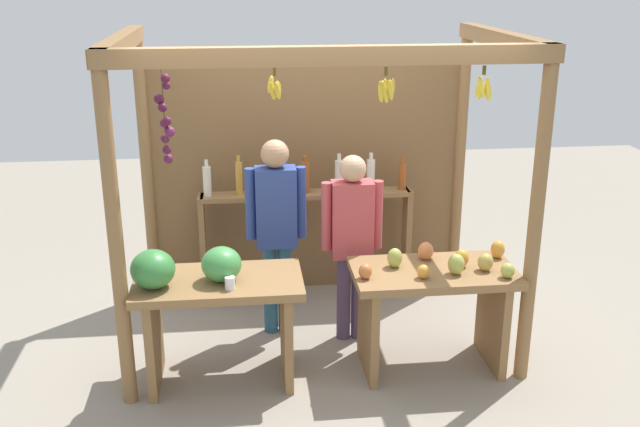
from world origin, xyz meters
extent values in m
plane|color=gray|center=(0.00, 0.00, 0.00)|extent=(12.00, 12.00, 0.00)
cylinder|color=olive|center=(-1.41, -0.89, 1.21)|extent=(0.10, 0.10, 2.42)
cylinder|color=olive|center=(1.41, -0.89, 1.21)|extent=(0.10, 0.10, 2.42)
cylinder|color=olive|center=(-1.41, 0.89, 1.21)|extent=(0.10, 0.10, 2.42)
cylinder|color=olive|center=(1.41, 0.89, 1.21)|extent=(0.10, 0.10, 2.42)
cube|color=olive|center=(0.00, -0.89, 2.36)|extent=(2.93, 0.12, 0.12)
cube|color=olive|center=(-1.41, 0.00, 2.36)|extent=(0.12, 1.88, 0.12)
cube|color=olive|center=(1.41, 0.00, 2.36)|extent=(0.12, 1.88, 0.12)
cube|color=brown|center=(0.00, 0.91, 1.09)|extent=(2.83, 0.04, 2.18)
cylinder|color=brown|center=(-0.35, -0.74, 2.25)|extent=(0.02, 0.02, 0.06)
ellipsoid|color=gold|center=(-0.33, -0.73, 2.13)|extent=(0.04, 0.07, 0.12)
ellipsoid|color=gold|center=(-0.34, -0.70, 2.13)|extent=(0.05, 0.04, 0.12)
ellipsoid|color=gold|center=(-0.38, -0.71, 2.16)|extent=(0.06, 0.06, 0.13)
ellipsoid|color=gold|center=(-0.37, -0.75, 2.13)|extent=(0.06, 0.06, 0.13)
ellipsoid|color=gold|center=(-0.34, -0.77, 2.13)|extent=(0.06, 0.05, 0.12)
cylinder|color=brown|center=(0.35, -0.80, 2.25)|extent=(0.02, 0.02, 0.06)
ellipsoid|color=gold|center=(0.40, -0.79, 2.13)|extent=(0.04, 0.06, 0.14)
ellipsoid|color=gold|center=(0.38, -0.76, 2.12)|extent=(0.06, 0.05, 0.14)
ellipsoid|color=gold|center=(0.35, -0.77, 2.13)|extent=(0.06, 0.04, 0.14)
ellipsoid|color=gold|center=(0.33, -0.79, 2.12)|extent=(0.05, 0.08, 0.15)
ellipsoid|color=gold|center=(0.32, -0.82, 2.12)|extent=(0.05, 0.05, 0.14)
ellipsoid|color=gold|center=(0.35, -0.82, 2.11)|extent=(0.06, 0.04, 0.14)
ellipsoid|color=gold|center=(0.38, -0.83, 2.13)|extent=(0.06, 0.06, 0.15)
cylinder|color=brown|center=(0.99, -0.83, 2.25)|extent=(0.02, 0.02, 0.06)
ellipsoid|color=yellow|center=(1.01, -0.83, 2.14)|extent=(0.04, 0.07, 0.14)
ellipsoid|color=yellow|center=(1.00, -0.81, 2.11)|extent=(0.09, 0.06, 0.14)
ellipsoid|color=yellow|center=(0.97, -0.80, 2.14)|extent=(0.07, 0.05, 0.14)
ellipsoid|color=yellow|center=(0.97, -0.84, 2.13)|extent=(0.04, 0.06, 0.14)
ellipsoid|color=yellow|center=(0.97, -0.87, 2.15)|extent=(0.07, 0.06, 0.15)
ellipsoid|color=yellow|center=(1.02, -0.87, 2.12)|extent=(0.06, 0.05, 0.14)
cylinder|color=#4C422D|center=(-1.08, -0.60, 2.00)|extent=(0.01, 0.01, 0.55)
sphere|color=#47142D|center=(-1.05, -0.62, 2.20)|extent=(0.06, 0.06, 0.06)
sphere|color=#511938|center=(-1.05, -0.58, 2.15)|extent=(0.06, 0.06, 0.06)
sphere|color=#47142D|center=(-1.10, -0.60, 2.06)|extent=(0.07, 0.07, 0.07)
sphere|color=#47142D|center=(-1.08, -0.62, 2.01)|extent=(0.06, 0.06, 0.06)
sphere|color=#47142D|center=(-1.06, -0.63, 1.92)|extent=(0.06, 0.06, 0.06)
sphere|color=#511938|center=(-1.08, -0.61, 1.90)|extent=(0.06, 0.06, 0.06)
sphere|color=#511938|center=(-1.09, -0.57, 1.79)|extent=(0.06, 0.06, 0.06)
sphere|color=#601E42|center=(-1.05, -0.61, 1.85)|extent=(0.07, 0.07, 0.07)
sphere|color=#511938|center=(-1.07, -0.59, 1.66)|extent=(0.07, 0.07, 0.07)
sphere|color=#47142D|center=(-1.07, -0.62, 1.73)|extent=(0.06, 0.06, 0.06)
cube|color=olive|center=(-0.78, -0.67, 0.77)|extent=(1.19, 0.64, 0.06)
cube|color=olive|center=(-1.25, -0.67, 0.37)|extent=(0.06, 0.58, 0.74)
cube|color=olive|center=(-0.30, -0.67, 0.37)|extent=(0.06, 0.58, 0.74)
ellipsoid|color=#429347|center=(-0.75, -0.70, 0.92)|extent=(0.39, 0.39, 0.25)
ellipsoid|color=#38843D|center=(-1.21, -0.76, 0.93)|extent=(0.32, 0.32, 0.27)
cylinder|color=white|center=(-0.69, -0.85, 0.84)|extent=(0.07, 0.07, 0.09)
cube|color=olive|center=(0.78, -0.67, 0.77)|extent=(1.19, 0.64, 0.06)
cube|color=olive|center=(0.30, -0.67, 0.37)|extent=(0.06, 0.58, 0.74)
cube|color=olive|center=(1.25, -0.67, 0.37)|extent=(0.06, 0.58, 0.74)
ellipsoid|color=#B79E47|center=(1.14, -0.73, 0.86)|extent=(0.12, 0.12, 0.13)
ellipsoid|color=#A8B24C|center=(0.91, -0.77, 0.87)|extent=(0.13, 0.13, 0.15)
ellipsoid|color=#A8B24C|center=(1.25, -0.87, 0.85)|extent=(0.14, 0.14, 0.11)
ellipsoid|color=gold|center=(0.99, -0.64, 0.86)|extent=(0.15, 0.15, 0.13)
ellipsoid|color=gold|center=(1.31, -0.51, 0.87)|extent=(0.12, 0.12, 0.14)
ellipsoid|color=#E07F47|center=(0.76, -0.48, 0.86)|extent=(0.16, 0.16, 0.14)
ellipsoid|color=#CC7038|center=(0.25, -0.78, 0.85)|extent=(0.13, 0.13, 0.11)
ellipsoid|color=gold|center=(0.66, -0.82, 0.85)|extent=(0.10, 0.10, 0.10)
ellipsoid|color=#A8B24C|center=(0.50, -0.60, 0.87)|extent=(0.12, 0.12, 0.15)
cube|color=olive|center=(-0.95, 0.67, 0.50)|extent=(0.05, 0.20, 1.00)
cube|color=olive|center=(0.89, 0.67, 0.50)|extent=(0.05, 0.20, 1.00)
cube|color=olive|center=(-0.03, 0.67, 0.98)|extent=(1.84, 0.22, 0.04)
cylinder|color=silver|center=(-0.88, 0.67, 1.13)|extent=(0.07, 0.07, 0.26)
cylinder|color=silver|center=(-0.88, 0.67, 1.29)|extent=(0.03, 0.03, 0.06)
cylinder|color=gold|center=(-0.61, 0.67, 1.15)|extent=(0.06, 0.06, 0.29)
cylinder|color=gold|center=(-0.61, 0.67, 1.32)|extent=(0.03, 0.03, 0.06)
cylinder|color=silver|center=(-0.32, 0.67, 1.14)|extent=(0.07, 0.07, 0.28)
cylinder|color=silver|center=(-0.32, 0.67, 1.31)|extent=(0.03, 0.03, 0.06)
cylinder|color=#994C1E|center=(-0.03, 0.67, 1.14)|extent=(0.08, 0.08, 0.27)
cylinder|color=#994C1E|center=(-0.03, 0.67, 1.30)|extent=(0.04, 0.04, 0.06)
cylinder|color=silver|center=(0.26, 0.67, 1.14)|extent=(0.07, 0.07, 0.28)
cylinder|color=silver|center=(0.26, 0.67, 1.31)|extent=(0.03, 0.03, 0.06)
cylinder|color=silver|center=(0.55, 0.67, 1.14)|extent=(0.07, 0.07, 0.28)
cylinder|color=silver|center=(0.55, 0.67, 1.31)|extent=(0.03, 0.03, 0.06)
cylinder|color=#994C1E|center=(0.83, 0.67, 1.12)|extent=(0.07, 0.07, 0.24)
cylinder|color=#994C1E|center=(0.83, 0.67, 1.27)|extent=(0.03, 0.03, 0.06)
cylinder|color=#285672|center=(-0.39, 0.02, 0.38)|extent=(0.11, 0.11, 0.76)
cylinder|color=#285672|center=(-0.27, 0.02, 0.38)|extent=(0.11, 0.11, 0.76)
cube|color=#2D428C|center=(-0.33, 0.02, 1.08)|extent=(0.32, 0.19, 0.64)
cylinder|color=#2D428C|center=(-0.53, 0.02, 1.12)|extent=(0.08, 0.08, 0.58)
cylinder|color=#2D428C|center=(-0.13, 0.02, 1.12)|extent=(0.08, 0.08, 0.58)
sphere|color=tan|center=(-0.33, 0.02, 1.52)|extent=(0.22, 0.22, 0.22)
cylinder|color=#4F3D60|center=(0.19, -0.15, 0.36)|extent=(0.11, 0.11, 0.72)
cylinder|color=#4F3D60|center=(0.31, -0.15, 0.36)|extent=(0.11, 0.11, 0.72)
cube|color=#BF474C|center=(0.25, -0.15, 1.02)|extent=(0.32, 0.19, 0.61)
cylinder|color=#BF474C|center=(0.05, -0.15, 1.05)|extent=(0.08, 0.08, 0.55)
cylinder|color=#BF474C|center=(0.45, -0.15, 1.05)|extent=(0.08, 0.08, 0.55)
sphere|color=tan|center=(0.25, -0.15, 1.43)|extent=(0.21, 0.21, 0.21)
camera|label=1|loc=(-0.59, -5.40, 2.88)|focal=40.77mm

